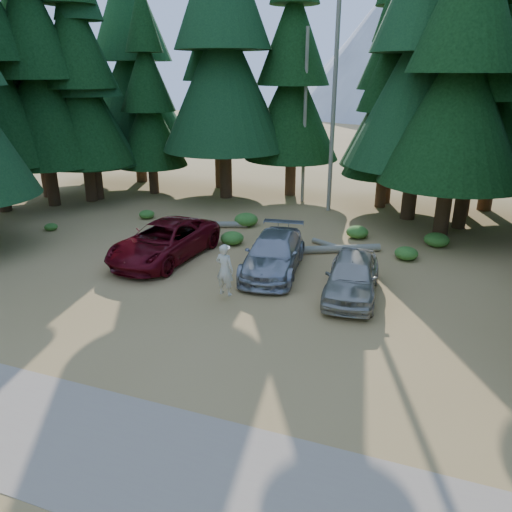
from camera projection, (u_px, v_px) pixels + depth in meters
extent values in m
plane|color=#9E7B43|center=(209.00, 315.00, 16.75)|extent=(160.00, 160.00, 0.00)
cube|color=tan|center=(82.00, 441.00, 11.05)|extent=(26.00, 3.50, 0.01)
cylinder|color=gray|center=(334.00, 103.00, 27.11)|extent=(0.24, 0.24, 12.00)
cylinder|color=gray|center=(305.00, 119.00, 29.43)|extent=(0.20, 0.20, 10.00)
cone|color=gray|center=(418.00, 31.00, 86.42)|extent=(44.00, 44.00, 28.00)
cone|color=gray|center=(377.00, 58.00, 99.22)|extent=(36.00, 36.00, 20.00)
imported|color=#5B0711|center=(164.00, 241.00, 21.44)|extent=(3.10, 6.00, 1.62)
imported|color=#9B9DA3|center=(274.00, 254.00, 20.13)|extent=(2.81, 5.43, 1.50)
imported|color=#A7A294|center=(352.00, 276.00, 17.93)|extent=(2.18, 4.62, 1.53)
imported|color=beige|center=(225.00, 270.00, 17.50)|extent=(0.75, 0.55, 1.90)
cylinder|color=white|center=(225.00, 247.00, 17.26)|extent=(0.36, 0.36, 0.04)
cylinder|color=gray|center=(203.00, 225.00, 25.92)|extent=(4.41, 1.95, 0.33)
cylinder|color=gray|center=(339.00, 248.00, 22.65)|extent=(2.81, 1.59, 0.25)
cylinder|color=gray|center=(320.00, 250.00, 22.30)|extent=(5.04, 2.73, 0.35)
ellipsoid|color=#225A1B|center=(147.00, 214.00, 27.53)|extent=(0.84, 0.84, 0.46)
ellipsoid|color=#225A1B|center=(232.00, 238.00, 23.42)|extent=(1.09, 1.09, 0.60)
ellipsoid|color=#225A1B|center=(246.00, 220.00, 26.17)|extent=(1.23, 1.23, 0.68)
ellipsoid|color=#225A1B|center=(357.00, 232.00, 24.31)|extent=(1.07, 1.07, 0.59)
ellipsoid|color=#225A1B|center=(406.00, 253.00, 21.56)|extent=(0.99, 0.99, 0.55)
ellipsoid|color=#225A1B|center=(437.00, 240.00, 23.15)|extent=(1.15, 1.15, 0.63)
ellipsoid|color=#225A1B|center=(51.00, 227.00, 25.49)|extent=(0.66, 0.66, 0.36)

